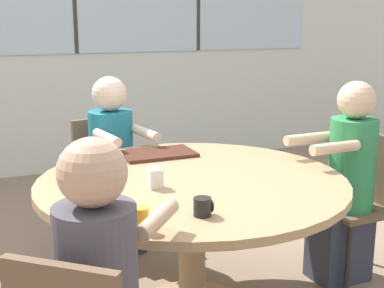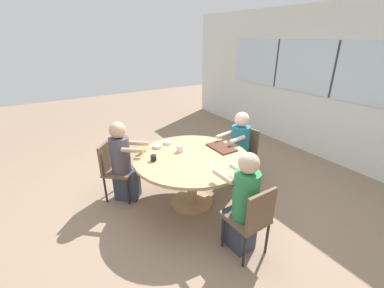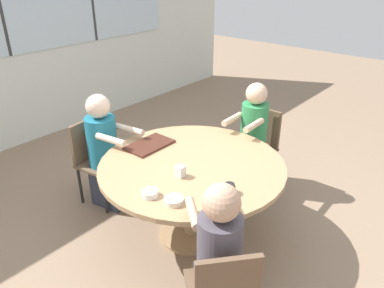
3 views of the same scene
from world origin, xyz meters
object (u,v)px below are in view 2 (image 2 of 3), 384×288
Objects in this scene: chair_for_woman_green_shirt at (113,166)px; bowl_white_shallow at (168,142)px; chair_for_man_blue_shirt at (253,217)px; juice_glass at (141,151)px; person_woman_green_shirt at (123,164)px; milk_carton_small at (180,149)px; person_man_teal_shirt at (238,150)px; bowl_cereal at (158,146)px; coffee_mug at (154,158)px; person_man_blue_shirt at (243,206)px; chair_for_man_teal_shirt at (245,149)px.

bowl_white_shallow is at bearing 117.30° from chair_for_woman_green_shirt.
chair_for_man_blue_shirt is 1.72m from juice_glass.
chair_for_woman_green_shirt is at bearing -133.32° from juice_glass.
person_woman_green_shirt reaches higher than milk_carton_small.
person_man_teal_shirt is at bearing 69.19° from bowl_white_shallow.
bowl_white_shallow reaches higher than bowl_cereal.
bowl_white_shallow is at bearing 104.83° from bowl_cereal.
chair_for_woman_green_shirt is 0.53m from juice_glass.
person_man_teal_shirt is 9.79× the size of bowl_white_shallow.
milk_carton_small is (0.22, 0.48, -0.00)m from juice_glass.
chair_for_man_blue_shirt is 1.44m from coffee_mug.
person_man_teal_shirt is at bearing 52.55° from chair_for_man_blue_shirt.
person_man_teal_shirt is (-1.31, 0.95, 0.03)m from chair_for_man_blue_shirt.
coffee_mug is 0.43m from milk_carton_small.
chair_for_man_blue_shirt is 1.97m from person_woman_green_shirt.
chair_for_man_blue_shirt is 1.74m from bowl_white_shallow.
person_man_blue_shirt is at bearing 22.08° from juice_glass.
coffee_mug is (-1.15, -0.52, 0.23)m from person_man_blue_shirt.
chair_for_man_teal_shirt is 1.66m from coffee_mug.
juice_glass is (-0.28, -1.53, 0.25)m from person_man_teal_shirt.
person_woman_green_shirt is 0.38m from juice_glass.
person_man_teal_shirt reaches higher than chair_for_woman_green_shirt.
person_man_teal_shirt reaches higher than chair_for_man_teal_shirt.
chair_for_man_teal_shirt is 7.20× the size of bowl_white_shallow.
chair_for_man_blue_shirt reaches higher than bowl_white_shallow.
person_man_teal_shirt is 1.49m from coffee_mug.
milk_carton_small reaches higher than bowl_cereal.
chair_for_man_blue_shirt reaches higher than milk_carton_small.
coffee_mug is at bearing -81.39° from milk_carton_small.
person_woman_green_shirt is 0.55m from bowl_cereal.
person_man_blue_shirt reaches higher than chair_for_man_teal_shirt.
chair_for_man_teal_shirt is 1.95m from person_woman_green_shirt.
bowl_cereal is (-0.35, -1.25, 0.23)m from person_man_teal_shirt.
coffee_mug is 0.42m from bowl_cereal.
person_man_teal_shirt is (0.59, 1.86, 0.03)m from chair_for_woman_green_shirt.
juice_glass is at bearing -75.11° from bowl_cereal.
chair_for_woman_green_shirt is at bearing -123.01° from milk_carton_small.
milk_carton_small is at bearing 2.20° from bowl_white_shallow.
person_woman_green_shirt is 14.67× the size of coffee_mug.
person_woman_green_shirt is at bearing 112.10° from chair_for_man_blue_shirt.
chair_for_woman_green_shirt is 0.73× the size of person_woman_green_shirt.
person_man_blue_shirt is (1.64, 0.79, 0.00)m from person_woman_green_shirt.
chair_for_woman_green_shirt is 1.00× the size of chair_for_man_teal_shirt.
person_woman_green_shirt reaches higher than bowl_cereal.
person_woman_green_shirt is at bearing 90.00° from chair_for_woman_green_shirt.
juice_glass reaches higher than milk_carton_small.
person_man_blue_shirt is at bearing 90.00° from chair_for_man_blue_shirt.
person_man_teal_shirt is at bearing 114.74° from person_woman_green_shirt.
person_man_teal_shirt reaches higher than coffee_mug.
chair_for_man_teal_shirt is 1.24m from milk_carton_small.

